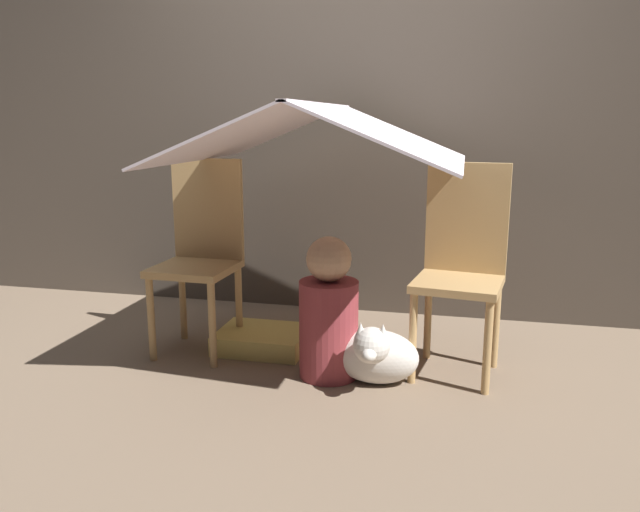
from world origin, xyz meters
TOP-DOWN VIEW (x-y plane):
  - ground_plane at (0.00, 0.00)m, footprint 8.80×8.80m
  - wall_back at (0.00, 1.05)m, footprint 7.00×0.05m
  - chair_left at (-0.65, 0.20)m, footprint 0.40×0.40m
  - chair_right at (0.66, 0.20)m, footprint 0.44×0.44m
  - sheet_canopy at (0.00, 0.12)m, footprint 1.30×1.25m
  - person_front at (0.07, -0.02)m, footprint 0.27×0.27m
  - dog at (0.30, -0.08)m, footprint 0.39×0.36m
  - floor_cushion at (-0.34, 0.24)m, footprint 0.45×0.36m

SIDE VIEW (x-z plane):
  - ground_plane at x=0.00m, z-range 0.00..0.00m
  - floor_cushion at x=-0.34m, z-range 0.00..0.10m
  - dog at x=0.30m, z-range -0.02..0.31m
  - person_front at x=0.07m, z-range -0.04..0.63m
  - chair_left at x=-0.65m, z-range 0.04..1.02m
  - chair_right at x=0.66m, z-range 0.04..1.02m
  - sheet_canopy at x=0.00m, z-range 0.98..1.26m
  - wall_back at x=0.00m, z-range 0.00..2.50m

